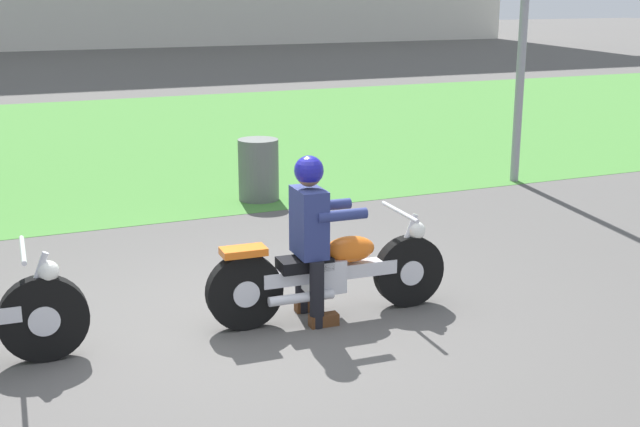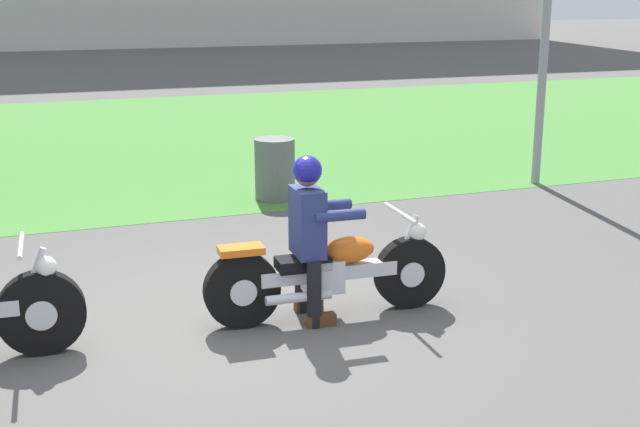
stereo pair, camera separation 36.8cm
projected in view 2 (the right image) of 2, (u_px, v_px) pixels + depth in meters
name	position (u px, v px, depth m)	size (l,w,h in m)	color
ground	(236.00, 323.00, 6.94)	(120.00, 120.00, 0.00)	#565451
grass_verge	(106.00, 140.00, 15.38)	(60.00, 12.00, 0.01)	#478438
motorcycle_lead	(329.00, 273.00, 6.99)	(2.10, 0.66, 0.87)	black
rider_lead	(310.00, 225.00, 6.83)	(0.56, 0.48, 1.39)	black
trash_can	(275.00, 169.00, 10.96)	(0.53, 0.53, 0.80)	#595E5B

